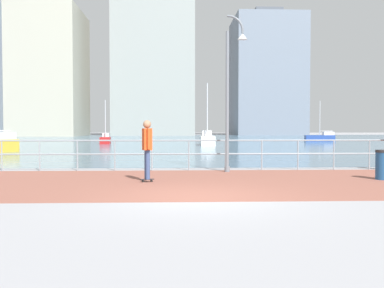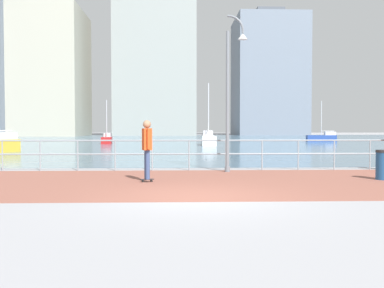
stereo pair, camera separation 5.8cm
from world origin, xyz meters
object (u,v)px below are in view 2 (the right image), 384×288
at_px(lamppost, 232,85).
at_px(skateboarder, 147,145).
at_px(sailboat_gray, 208,139).
at_px(sailboat_blue, 322,138).
at_px(trash_bin, 383,165).
at_px(sailboat_teal, 107,139).

distance_m(lamppost, skateboarder, 4.59).
relative_size(lamppost, sailboat_gray, 0.98).
relative_size(skateboarder, sailboat_blue, 0.37).
distance_m(trash_bin, sailboat_teal, 35.10).
distance_m(skateboarder, sailboat_blue, 43.90).
height_order(skateboarder, trash_bin, skateboarder).
bearing_deg(sailboat_blue, trash_bin, -106.26).
bearing_deg(skateboarder, lamppost, 44.95).
height_order(trash_bin, sailboat_blue, sailboat_blue).
height_order(trash_bin, sailboat_teal, sailboat_teal).
relative_size(lamppost, sailboat_teal, 1.26).
bearing_deg(trash_bin, sailboat_blue, 73.74).
height_order(sailboat_blue, sailboat_teal, sailboat_blue).
xyz_separation_m(trash_bin, sailboat_gray, (-3.38, 27.72, 0.09)).
relative_size(lamppost, trash_bin, 6.16).
relative_size(sailboat_gray, sailboat_blue, 1.18).
bearing_deg(sailboat_teal, lamppost, -72.74).
distance_m(sailboat_gray, sailboat_blue, 18.88).
height_order(lamppost, trash_bin, lamppost).
bearing_deg(skateboarder, sailboat_teal, 100.98).
distance_m(lamppost, trash_bin, 5.79).
relative_size(skateboarder, trash_bin, 1.98).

